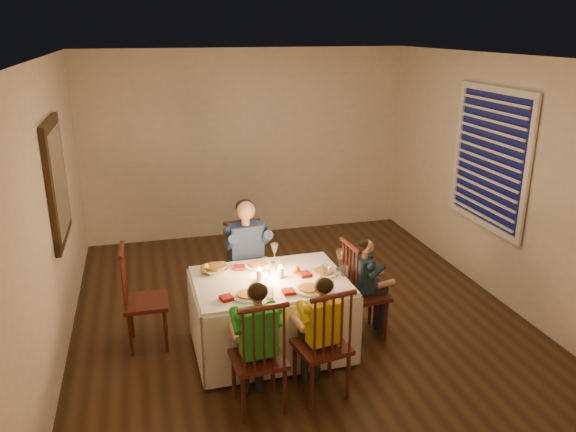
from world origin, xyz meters
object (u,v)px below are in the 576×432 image
object	(u,v)px
chair_adult	(248,312)
serving_bowl	(216,270)
child_green	(259,406)
child_yellow	(321,392)
adult	(248,312)
chair_near_left	(259,406)
dining_table	(270,300)
child_teal	(363,334)
chair_near_right	(321,392)
chair_end	(363,334)
chair_extra	(150,344)

from	to	relation	value
chair_adult	serving_bowl	distance (m)	0.98
child_green	child_yellow	world-z (taller)	child_green
adult	chair_near_left	bearing A→B (deg)	-103.19
adult	serving_bowl	distance (m)	0.98
chair_near_left	child_yellow	distance (m)	0.53
dining_table	child_teal	world-z (taller)	dining_table
dining_table	chair_adult	world-z (taller)	dining_table
chair_near_left	child_green	size ratio (longest dim) A/B	0.90
chair_near_right	serving_bowl	distance (m)	1.43
child_green	child_yellow	distance (m)	0.53
child_teal	dining_table	bearing A→B (deg)	87.23
child_yellow	serving_bowl	world-z (taller)	serving_bowl
adult	child_green	world-z (taller)	adult
chair_near_left	chair_end	bearing A→B (deg)	-150.00
adult	serving_bowl	bearing A→B (deg)	-132.77
chair_adult	chair_near_left	world-z (taller)	same
chair_end	dining_table	bearing A→B (deg)	87.23
child_green	serving_bowl	world-z (taller)	serving_bowl
dining_table	chair_end	size ratio (longest dim) A/B	1.43
chair_near_left	adult	bearing A→B (deg)	-101.85
child_teal	serving_bowl	bearing A→B (deg)	75.84
chair_end	serving_bowl	distance (m)	1.59
chair_extra	chair_end	bearing A→B (deg)	-98.01
chair_near_right	child_green	bearing A→B (deg)	-4.90
child_yellow	child_teal	bearing A→B (deg)	-141.27
dining_table	chair_near_right	world-z (taller)	dining_table
chair_adult	chair_end	xyz separation A→B (m)	(1.00, -0.73, 0.00)
adult	chair_near_right	bearing A→B (deg)	-83.54
chair_adult	chair_extra	world-z (taller)	chair_extra
adult	child_green	distance (m)	1.56
chair_near_right	chair_extra	world-z (taller)	chair_extra
adult	child_teal	world-z (taller)	adult
chair_near_right	chair_extra	xyz separation A→B (m)	(-1.34, 1.13, 0.00)
chair_adult	chair_near_left	size ratio (longest dim) A/B	1.00
dining_table	chair_near_right	size ratio (longest dim) A/B	1.43
chair_end	adult	xyz separation A→B (m)	(-1.00, 0.73, 0.00)
dining_table	child_teal	bearing A→B (deg)	0.99
chair_adult	chair_extra	bearing A→B (deg)	-165.24
child_teal	serving_bowl	distance (m)	1.59
chair_near_left	chair_end	xyz separation A→B (m)	(1.21, 0.82, 0.00)
chair_extra	child_teal	bearing A→B (deg)	-98.01
chair_adult	child_teal	world-z (taller)	child_teal
chair_adult	child_yellow	bearing A→B (deg)	-83.54
child_yellow	adult	bearing A→B (deg)	-87.89
chair_adult	child_yellow	world-z (taller)	child_yellow
chair_extra	serving_bowl	xyz separation A→B (m)	(0.64, -0.12, 0.75)
chair_extra	child_green	xyz separation A→B (m)	(0.81, -1.17, 0.00)
chair_end	chair_extra	world-z (taller)	chair_extra
chair_near_right	chair_end	bearing A→B (deg)	-141.27
chair_adult	child_yellow	distance (m)	1.53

